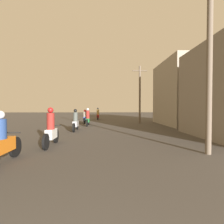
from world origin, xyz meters
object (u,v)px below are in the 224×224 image
Objects in this scene: building_right_far at (189,93)px; utility_pole_far at (140,93)px; motorcycle_white at (51,131)px; motorcycle_orange at (2,143)px; motorcycle_green at (88,119)px; motorcycle_blue at (85,118)px; motorcycle_silver at (76,122)px; utility_pole_near at (210,52)px; motorcycle_red at (98,115)px.

utility_pole_far is at bearing 156.60° from building_right_far.
motorcycle_white is 12.84m from utility_pole_far.
motorcycle_white is at bearing -139.17° from building_right_far.
motorcycle_orange is at bearing -111.30° from motorcycle_white.
motorcycle_blue is at bearing 92.79° from motorcycle_green.
motorcycle_silver is at bearing -108.11° from motorcycle_green.
utility_pole_near is 12.58m from utility_pole_far.
motorcycle_white is at bearing 67.23° from motorcycle_orange.
building_right_far reaches higher than motorcycle_orange.
motorcycle_silver is at bearing -158.15° from building_right_far.
motorcycle_red is at bearing 143.09° from building_right_far.
motorcycle_white is 1.00× the size of motorcycle_green.
motorcycle_blue is (0.94, 13.22, -0.04)m from motorcycle_orange.
motorcycle_white is at bearing -104.50° from motorcycle_green.
motorcycle_silver is at bearing -88.62° from motorcycle_blue.
motorcycle_white is 6.86m from utility_pole_near.
motorcycle_orange is at bearing -95.20° from motorcycle_red.
building_right_far is (10.31, 4.13, 2.42)m from motorcycle_silver.
building_right_far is (10.53, 9.10, 2.37)m from motorcycle_white.
motorcycle_silver is at bearing 82.97° from motorcycle_white.
utility_pole_far is at bearing -45.19° from motorcycle_red.
building_right_far is 11.58m from utility_pole_near.
motorcycle_silver is 5.91m from motorcycle_blue.
motorcycle_red is (1.15, 5.09, 0.08)m from motorcycle_blue.
motorcycle_green is at bearing 81.65° from motorcycle_silver.
utility_pole_far reaches higher than motorcycle_orange.
motorcycle_silver is at bearing 131.60° from utility_pole_near.
motorcycle_green is at bearing 80.40° from motorcycle_white.
motorcycle_white is 1.02× the size of motorcycle_red.
motorcycle_red reaches higher than motorcycle_blue.
motorcycle_blue is at bearing 84.27° from motorcycle_white.
motorcycle_red reaches higher than motorcycle_green.
motorcycle_silver is 11.06m from motorcycle_red.
utility_pole_far is at bearing 57.15° from motorcycle_orange.
motorcycle_red is at bearing 133.49° from utility_pole_far.
motorcycle_green is (0.76, 8.46, -0.02)m from motorcycle_white.
motorcycle_green is at bearing -154.23° from utility_pole_far.
building_right_far is (9.14, -6.87, 2.38)m from motorcycle_red.
motorcycle_orange is 18.43m from motorcycle_red.
motorcycle_white is at bearing -93.63° from motorcycle_red.
utility_pole_near is at bearing -71.75° from motorcycle_green.
motorcycle_green reaches higher than motorcycle_orange.
motorcycle_white is 16.02m from motorcycle_red.
motorcycle_silver is 0.35× the size of utility_pole_far.
utility_pole_near is 1.13× the size of utility_pole_far.
motorcycle_red is (1.17, 11.00, 0.04)m from motorcycle_silver.
motorcycle_green is 6.43m from utility_pole_far.
motorcycle_green reaches higher than motorcycle_blue.
utility_pole_near reaches higher than motorcycle_white.
motorcycle_red reaches higher than motorcycle_orange.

